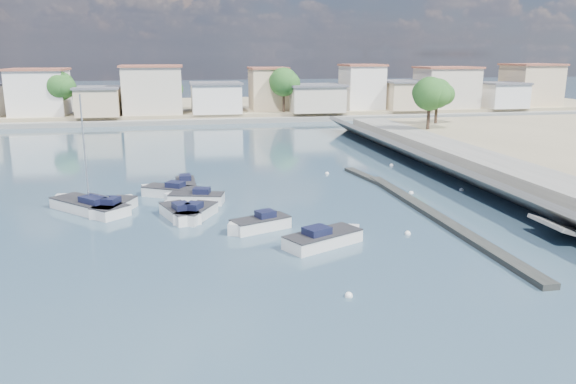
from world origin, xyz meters
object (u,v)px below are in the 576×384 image
(motorboat_a, at_px, (179,213))
(motorboat_c, at_px, (194,199))
(motorboat_e, at_px, (116,207))
(motorboat_g, at_px, (186,186))
(motorboat_f, at_px, (168,192))
(sailboat, at_px, (87,206))
(motorboat_d, at_px, (258,225))
(motorboat_h, at_px, (326,239))
(motorboat_b, at_px, (198,213))

(motorboat_a, distance_m, motorboat_c, 4.10)
(motorboat_e, distance_m, motorboat_g, 7.91)
(motorboat_f, relative_size, sailboat, 0.55)
(motorboat_c, bearing_deg, motorboat_g, 96.78)
(motorboat_f, distance_m, motorboat_g, 2.23)
(motorboat_c, relative_size, motorboat_f, 0.99)
(motorboat_a, relative_size, motorboat_d, 1.09)
(motorboat_a, relative_size, motorboat_h, 0.88)
(motorboat_f, height_order, sailboat, sailboat)
(motorboat_e, bearing_deg, motorboat_f, 47.59)
(motorboat_h, bearing_deg, motorboat_f, 123.93)
(motorboat_e, bearing_deg, motorboat_g, 47.74)
(motorboat_c, bearing_deg, motorboat_f, 125.26)
(motorboat_d, bearing_deg, motorboat_c, 116.56)
(motorboat_f, bearing_deg, motorboat_b, -72.72)
(motorboat_c, bearing_deg, sailboat, -175.35)
(motorboat_c, bearing_deg, motorboat_d, -63.44)
(motorboat_a, height_order, motorboat_c, same)
(motorboat_g, bearing_deg, motorboat_f, -131.86)
(motorboat_g, xyz_separation_m, motorboat_h, (8.32, -16.23, -0.00))
(motorboat_d, height_order, motorboat_h, same)
(motorboat_h, relative_size, sailboat, 0.61)
(motorboat_b, relative_size, motorboat_f, 0.90)
(motorboat_a, distance_m, motorboat_d, 6.62)
(motorboat_f, distance_m, motorboat_h, 17.56)
(motorboat_b, relative_size, motorboat_g, 0.92)
(motorboat_a, relative_size, motorboat_f, 0.99)
(motorboat_e, bearing_deg, motorboat_d, -33.98)
(motorboat_a, xyz_separation_m, motorboat_g, (0.70, 8.43, 0.00))
(motorboat_c, bearing_deg, motorboat_a, -107.57)
(motorboat_f, xyz_separation_m, motorboat_h, (9.80, -14.57, 0.00))
(motorboat_c, distance_m, motorboat_g, 4.55)
(sailboat, bearing_deg, motorboat_h, -34.90)
(motorboat_c, height_order, motorboat_d, same)
(motorboat_b, distance_m, motorboat_h, 10.77)
(motorboat_b, height_order, sailboat, sailboat)
(motorboat_b, bearing_deg, motorboat_f, 107.28)
(motorboat_a, distance_m, motorboat_h, 11.92)
(motorboat_c, xyz_separation_m, motorboat_f, (-2.02, 2.86, -0.00))
(motorboat_g, distance_m, motorboat_h, 18.23)
(motorboat_a, distance_m, motorboat_b, 1.40)
(motorboat_a, height_order, sailboat, sailboat)
(motorboat_a, height_order, motorboat_f, same)
(motorboat_e, height_order, motorboat_f, same)
(motorboat_e, bearing_deg, motorboat_a, -29.07)
(motorboat_a, bearing_deg, sailboat, 154.53)
(motorboat_b, height_order, motorboat_g, same)
(motorboat_a, xyz_separation_m, motorboat_b, (1.38, -0.20, -0.00))
(motorboat_d, bearing_deg, motorboat_b, 134.83)
(motorboat_d, relative_size, motorboat_e, 0.95)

